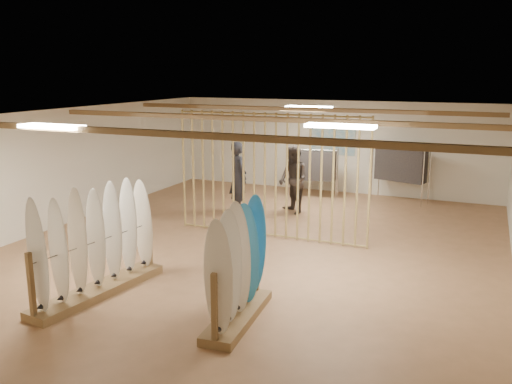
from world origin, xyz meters
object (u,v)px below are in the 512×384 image
at_px(rack_right, 238,282).
at_px(shopper_b, 293,175).
at_px(rack_left, 97,258).
at_px(clothing_rack_b, 401,165).
at_px(clothing_rack_a, 313,166).
at_px(shopper_a, 238,172).

xyz_separation_m(rack_right, shopper_b, (-1.34, 6.31, 0.40)).
distance_m(rack_left, clothing_rack_b, 9.45).
bearing_deg(clothing_rack_b, rack_left, -95.17).
xyz_separation_m(rack_left, shopper_b, (1.21, 6.33, 0.37)).
relative_size(rack_right, shopper_b, 0.95).
bearing_deg(shopper_b, clothing_rack_b, 87.18).
height_order(rack_right, shopper_b, shopper_b).
xyz_separation_m(clothing_rack_b, shopper_b, (-2.38, -2.40, -0.07)).
distance_m(rack_left, rack_right, 2.56).
bearing_deg(clothing_rack_a, rack_right, -89.86).
distance_m(rack_right, clothing_rack_b, 8.78).
xyz_separation_m(rack_right, clothing_rack_b, (1.04, 8.71, 0.46)).
xyz_separation_m(shopper_a, shopper_b, (1.37, 0.45, -0.05)).
distance_m(clothing_rack_a, shopper_a, 2.70).
bearing_deg(rack_left, clothing_rack_a, 89.72).
relative_size(rack_left, clothing_rack_a, 1.82).
distance_m(rack_right, shopper_a, 6.47).
bearing_deg(clothing_rack_b, shopper_a, -125.55).
relative_size(rack_left, rack_right, 1.40).
bearing_deg(rack_right, clothing_rack_a, 94.88).
distance_m(clothing_rack_b, shopper_a, 4.71).
relative_size(rack_right, clothing_rack_a, 1.30).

